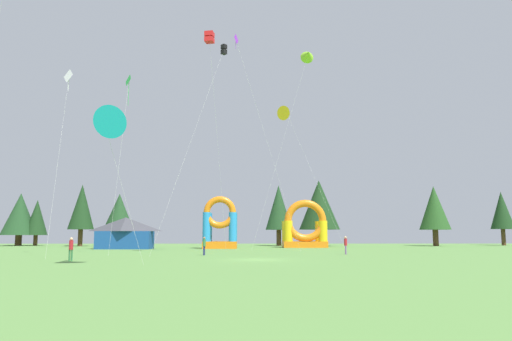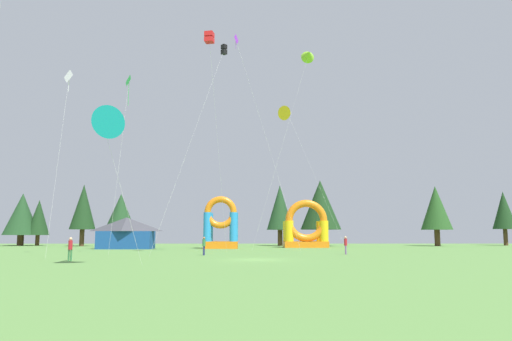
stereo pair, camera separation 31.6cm
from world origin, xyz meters
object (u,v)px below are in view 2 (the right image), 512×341
object	(u,v)px
kite_white_diamond	(70,79)
kite_black_box	(224,51)
person_near_camera	(70,247)
kite_lime_delta	(308,55)
person_midfield	(346,244)
person_left_edge	(204,244)
kite_red_box	(209,38)
inflatable_yellow_castle	(306,231)
kite_purple_diamond	(237,44)
kite_green_diamond	(129,83)
inflatable_red_slide	(221,228)
kite_teal_delta	(103,125)
festival_tent	(126,233)
kite_yellow_delta	(288,113)

from	to	relation	value
kite_white_diamond	kite_black_box	world-z (taller)	kite_black_box
person_near_camera	kite_lime_delta	bearing A→B (deg)	32.27
person_midfield	person_left_edge	distance (m)	13.59
kite_red_box	kite_black_box	size ratio (longest dim) A/B	1.00
person_midfield	kite_red_box	bearing A→B (deg)	-71.28
kite_lime_delta	person_midfield	size ratio (longest dim) A/B	14.58
person_left_edge	inflatable_yellow_castle	bearing A→B (deg)	-5.12
kite_red_box	person_near_camera	xyz separation A→B (m)	(-8.98, -10.86, -20.58)
person_near_camera	kite_purple_diamond	bearing A→B (deg)	34.04
kite_green_diamond	person_near_camera	xyz separation A→B (m)	(-1.10, -10.80, -15.78)
person_left_edge	inflatable_red_slide	distance (m)	20.38
person_left_edge	kite_teal_delta	bearing A→B (deg)	-177.42
kite_black_box	festival_tent	world-z (taller)	kite_black_box
person_left_edge	kite_purple_diamond	bearing A→B (deg)	-10.73
kite_white_diamond	inflatable_red_slide	xyz separation A→B (m)	(13.29, 20.72, -13.96)
kite_green_diamond	kite_white_diamond	bearing A→B (deg)	-160.59
kite_green_diamond	kite_lime_delta	world-z (taller)	kite_lime_delta
kite_white_diamond	kite_black_box	bearing A→B (deg)	19.99
kite_green_diamond	kite_white_diamond	size ratio (longest dim) A/B	1.01
kite_lime_delta	kite_purple_diamond	bearing A→B (deg)	-134.37
person_left_edge	person_midfield	bearing A→B (deg)	-61.47
person_midfield	kite_teal_delta	bearing A→B (deg)	-30.10
kite_red_box	kite_yellow_delta	distance (m)	21.92
kite_green_diamond	kite_yellow_delta	bearing A→B (deg)	48.84
kite_black_box	kite_lime_delta	world-z (taller)	kite_lime_delta
kite_black_box	kite_purple_diamond	xyz separation A→B (m)	(1.41, -0.33, 0.62)
kite_white_diamond	festival_tent	bearing A→B (deg)	87.20
person_midfield	inflatable_red_slide	world-z (taller)	inflatable_red_slide
kite_black_box	kite_teal_delta	xyz separation A→B (m)	(-6.41, -19.92, -12.69)
kite_black_box	person_midfield	distance (m)	24.02
kite_purple_diamond	person_midfield	world-z (taller)	kite_purple_diamond
kite_white_diamond	festival_tent	size ratio (longest dim) A/B	2.49
kite_lime_delta	person_midfield	distance (m)	26.24
inflatable_yellow_castle	inflatable_red_slide	size ratio (longest dim) A/B	0.98
kite_teal_delta	kite_yellow_delta	world-z (taller)	kite_yellow_delta
kite_green_diamond	kite_purple_diamond	distance (m)	12.23
festival_tent	kite_black_box	bearing A→B (deg)	-46.53
kite_green_diamond	inflatable_red_slide	bearing A→B (deg)	66.91
kite_green_diamond	festival_tent	world-z (taller)	kite_green_diamond
inflatable_yellow_castle	person_near_camera	bearing A→B (deg)	-121.62
person_near_camera	kite_yellow_delta	bearing A→B (deg)	43.10
kite_yellow_delta	inflatable_yellow_castle	xyz separation A→B (m)	(2.77, 3.76, -16.36)
person_left_edge	kite_black_box	bearing A→B (deg)	5.19
kite_white_diamond	kite_purple_diamond	xyz separation A→B (m)	(15.79, 4.91, 5.53)
inflatable_red_slide	festival_tent	xyz separation A→B (m)	(-12.34, -1.32, -0.64)
kite_green_diamond	kite_purple_diamond	world-z (taller)	kite_purple_diamond
kite_teal_delta	kite_yellow_delta	size ratio (longest dim) A/B	0.50
kite_yellow_delta	person_near_camera	distance (m)	39.76
person_left_edge	kite_yellow_delta	bearing A→B (deg)	-3.06
person_left_edge	festival_tent	world-z (taller)	festival_tent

